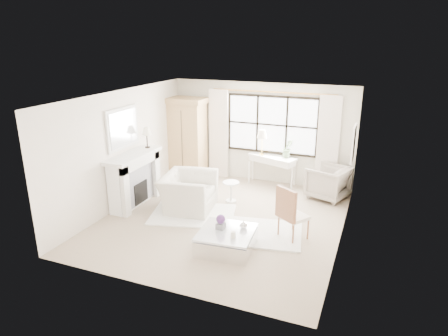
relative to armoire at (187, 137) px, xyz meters
The scene contains 32 objects.
floor 3.30m from the armoire, 48.80° to the right, with size 5.50×5.50×0.00m, color tan.
ceiling 3.46m from the armoire, 48.80° to the right, with size 5.50×5.50×0.00m, color white.
wall_back 2.09m from the armoire, 11.75° to the left, with size 5.00×5.00×0.00m, color silver.
wall_front 5.47m from the armoire, 68.14° to the right, with size 5.00×5.00×0.00m, color white.
wall_left 2.38m from the armoire, 101.26° to the right, with size 5.50×5.50×0.00m, color white.
wall_right 5.10m from the armoire, 27.15° to the right, with size 5.50×5.50×0.00m, color beige.
window_pane 2.42m from the armoire, ahead, with size 2.40×0.02×1.50m, color white.
window_frame 2.41m from the armoire, ahead, with size 2.50×0.04×1.50m, color black, non-canonical shape.
curtain_rod 2.71m from the armoire, ahead, with size 0.04×0.04×3.30m, color #B47F3E.
curtain_left 0.90m from the armoire, 21.15° to the left, with size 0.55×0.10×2.47m, color white.
curtain_right 3.85m from the armoire, ahead, with size 0.55×0.10×2.47m, color beige.
fireplace 2.39m from the armoire, 95.82° to the right, with size 0.58×1.66×1.26m.
mirror_frame 2.47m from the armoire, 100.55° to the right, with size 0.05×1.15×0.95m, color silver.
mirror_glass 2.46m from the armoire, 99.83° to the right, with size 0.02×1.00×0.80m, color silver.
art_frame 4.57m from the armoire, ahead, with size 0.04×0.62×0.82m, color silver.
art_canvas 4.55m from the armoire, ahead, with size 0.01×0.52×0.72m, color beige.
mantel_lamp 1.84m from the armoire, 95.47° to the right, with size 0.22×0.22×0.51m.
armoire is the anchor object (origin of this frame).
console_table 2.55m from the armoire, ahead, with size 1.38×0.84×0.80m.
console_lamp 2.16m from the armoire, ahead, with size 0.28×0.28×0.69m.
orchid_plant 2.84m from the armoire, ahead, with size 0.28×0.22×0.50m, color #5A734D.
side_table 2.42m from the armoire, 35.94° to the right, with size 0.40×0.40×0.51m.
rug_left 2.95m from the armoire, 60.91° to the right, with size 1.84×1.30×0.03m, color white.
rug_right 4.15m from the armoire, 42.13° to the right, with size 1.73×1.30×0.03m, color white.
club_armchair 2.47m from the armoire, 62.72° to the right, with size 1.28×1.12×0.83m, color beige.
wingback_chair 4.06m from the armoire, ahead, with size 0.87×0.90×0.82m, color #A09487.
french_chair 4.55m from the armoire, 35.75° to the right, with size 0.67×0.67×1.08m.
coffee_table 4.47m from the armoire, 53.65° to the right, with size 1.08×1.08×0.38m.
planter_box 4.31m from the armoire, 54.75° to the right, with size 0.15×0.15×0.11m, color slate.
planter_flowers 4.28m from the armoire, 54.75° to the right, with size 0.17×0.17×0.17m, color #562C6E.
pillar_candle 4.70m from the armoire, 53.05° to the right, with size 0.09×0.09×0.12m, color beige.
coffee_vase 4.41m from the armoire, 49.22° to the right, with size 0.15×0.15×0.16m, color silver.
Camera 1 is at (3.00, -7.41, 3.83)m, focal length 32.00 mm.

